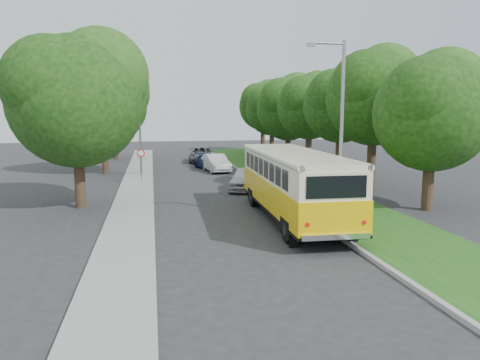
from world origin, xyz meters
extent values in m
plane|color=#29292C|center=(0.00, 0.00, 0.00)|extent=(120.00, 120.00, 0.00)
cube|color=gray|center=(3.60, 5.00, 0.07)|extent=(0.20, 70.00, 0.15)
cube|color=#1A5416|center=(5.95, 5.00, 0.07)|extent=(4.50, 70.00, 0.13)
cube|color=gray|center=(-4.80, 5.00, 0.06)|extent=(2.20, 70.00, 0.12)
cylinder|color=#332319|center=(10.15, 0.00, 1.67)|extent=(0.56, 0.56, 3.35)
sphere|color=#0D350C|center=(10.15, 0.00, 4.95)|extent=(5.85, 5.85, 5.85)
sphere|color=#0D350C|center=(11.18, 0.58, 6.12)|extent=(4.38, 4.38, 4.38)
sphere|color=#0D350C|center=(9.28, -0.73, 5.68)|extent=(4.09, 4.09, 4.09)
cylinder|color=#332319|center=(9.96, 6.00, 2.13)|extent=(0.56, 0.56, 4.26)
sphere|color=#0D350C|center=(9.96, 6.00, 5.91)|extent=(5.98, 5.98, 5.98)
sphere|color=#0D350C|center=(11.01, 6.60, 7.10)|extent=(4.49, 4.49, 4.49)
sphere|color=#0D350C|center=(9.06, 5.25, 6.65)|extent=(4.19, 4.19, 4.19)
cylinder|color=#332319|center=(10.28, 12.00, 1.98)|extent=(0.56, 0.56, 3.95)
sphere|color=#0D350C|center=(10.28, 12.00, 5.49)|extent=(5.61, 5.61, 5.61)
sphere|color=#0D350C|center=(11.26, 12.56, 6.62)|extent=(4.21, 4.21, 4.21)
sphere|color=#0D350C|center=(9.44, 11.30, 6.20)|extent=(3.92, 3.92, 3.92)
cylinder|color=#332319|center=(9.90, 18.00, 1.93)|extent=(0.56, 0.56, 3.86)
sphere|color=#0D350C|center=(9.90, 18.00, 5.41)|extent=(5.64, 5.64, 5.64)
sphere|color=#0D350C|center=(10.89, 18.56, 6.54)|extent=(4.23, 4.23, 4.23)
sphere|color=#0D350C|center=(9.05, 17.30, 6.12)|extent=(3.95, 3.95, 3.95)
cylinder|color=#332319|center=(9.80, 24.00, 1.79)|extent=(0.56, 0.56, 3.58)
sphere|color=#0D350C|center=(9.80, 24.00, 5.33)|extent=(6.36, 6.36, 6.36)
sphere|color=#0D350C|center=(10.91, 24.64, 6.60)|extent=(4.77, 4.77, 4.77)
sphere|color=#0D350C|center=(8.84, 23.21, 6.12)|extent=(4.45, 4.45, 4.45)
cylinder|color=#332319|center=(9.67, 30.00, 1.84)|extent=(0.56, 0.56, 3.68)
sphere|color=#0D350C|center=(9.67, 30.00, 5.31)|extent=(5.91, 5.91, 5.91)
sphere|color=#0D350C|center=(10.70, 30.59, 6.49)|extent=(4.43, 4.43, 4.43)
sphere|color=#0D350C|center=(8.78, 29.26, 6.05)|extent=(4.14, 4.14, 4.14)
cylinder|color=#332319|center=(10.05, 36.00, 2.02)|extent=(0.56, 0.56, 4.05)
sphere|color=#0D350C|center=(10.05, 36.00, 5.69)|extent=(5.97, 5.97, 5.97)
sphere|color=#0D350C|center=(11.09, 36.60, 6.88)|extent=(4.48, 4.48, 4.48)
sphere|color=#0D350C|center=(9.15, 35.25, 6.43)|extent=(4.18, 4.18, 4.18)
cylinder|color=#332319|center=(-7.50, 4.00, 1.84)|extent=(0.56, 0.56, 3.68)
sphere|color=#0D350C|center=(-7.50, 4.00, 5.55)|extent=(6.80, 6.80, 6.80)
sphere|color=#0D350C|center=(-6.31, 4.68, 6.91)|extent=(5.10, 5.10, 5.10)
sphere|color=#0D350C|center=(-8.52, 3.15, 6.40)|extent=(4.76, 4.76, 4.76)
cylinder|color=#332319|center=(-7.50, 18.00, 1.84)|extent=(0.56, 0.56, 3.68)
sphere|color=#0D350C|center=(-7.50, 18.00, 5.55)|extent=(6.80, 6.80, 6.80)
sphere|color=#0D350C|center=(-6.31, 18.68, 6.91)|extent=(5.10, 5.10, 5.10)
sphere|color=#0D350C|center=(-8.52, 17.15, 6.40)|extent=(4.76, 4.76, 4.76)
cylinder|color=#332319|center=(-7.50, 30.00, 1.84)|extent=(0.56, 0.56, 3.68)
sphere|color=#0D350C|center=(-7.50, 30.00, 5.55)|extent=(6.80, 6.80, 6.80)
sphere|color=#0D350C|center=(-6.31, 30.68, 6.91)|extent=(5.10, 5.10, 5.10)
sphere|color=#0D350C|center=(-8.52, 29.15, 6.40)|extent=(4.76, 4.76, 4.76)
cylinder|color=gray|center=(4.30, -2.50, 4.00)|extent=(0.16, 0.16, 8.00)
cylinder|color=gray|center=(3.60, -2.50, 7.85)|extent=(1.40, 0.10, 0.10)
cube|color=gray|center=(2.85, -2.50, 7.78)|extent=(0.35, 0.16, 0.14)
cylinder|color=gray|center=(-4.60, 16.00, 3.75)|extent=(0.16, 0.16, 7.50)
cylinder|color=gray|center=(-5.30, 16.00, 7.35)|extent=(1.40, 0.10, 0.10)
cube|color=gray|center=(-6.05, 16.00, 7.28)|extent=(0.35, 0.16, 0.14)
cylinder|color=gray|center=(-4.50, 12.00, 1.25)|extent=(0.06, 0.06, 2.50)
cone|color=red|center=(-4.50, 11.96, 2.15)|extent=(0.56, 0.02, 0.56)
cone|color=white|center=(-4.50, 11.94, 2.15)|extent=(0.40, 0.02, 0.40)
imported|color=#AEAEB3|center=(2.16, 7.93, 0.74)|extent=(3.04, 4.65, 1.47)
imported|color=silver|center=(1.57, 17.61, 0.74)|extent=(2.15, 4.65, 1.48)
imported|color=navy|center=(1.29, 19.49, 0.64)|extent=(2.89, 4.73, 1.28)
imported|color=slate|center=(1.24, 25.38, 0.76)|extent=(3.22, 5.77, 1.53)
camera|label=1|loc=(-3.71, -21.47, 5.04)|focal=35.00mm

